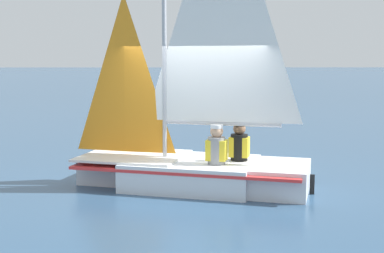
{
  "coord_description": "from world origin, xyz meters",
  "views": [
    {
      "loc": [
        0.18,
        9.38,
        2.28
      ],
      "look_at": [
        0.0,
        0.0,
        1.09
      ],
      "focal_mm": 50.0,
      "sensor_mm": 36.0,
      "label": 1
    }
  ],
  "objects": [
    {
      "name": "sailor_crew",
      "position": [
        -0.83,
        0.07,
        0.63
      ],
      "size": [
        0.4,
        0.37,
        1.16
      ],
      "rotation": [
        0.0,
        0.0,
        6.0
      ],
      "color": "black",
      "rests_on": "ground_plane"
    },
    {
      "name": "sailboat_main",
      "position": [
        -0.05,
        0.01,
        0.69
      ],
      "size": [
        4.33,
        2.75,
        5.55
      ],
      "rotation": [
        0.0,
        0.0,
        6.0
      ],
      "color": "silver",
      "rests_on": "ground_plane"
    },
    {
      "name": "sailor_helm",
      "position": [
        -0.41,
        0.4,
        0.63
      ],
      "size": [
        0.4,
        0.37,
        1.16
      ],
      "rotation": [
        0.0,
        0.0,
        6.0
      ],
      "color": "black",
      "rests_on": "ground_plane"
    },
    {
      "name": "ground_plane",
      "position": [
        0.0,
        0.0,
        0.0
      ],
      "size": [
        260.0,
        260.0,
        0.0
      ],
      "primitive_type": "plane",
      "color": "#2D4C6B"
    }
  ]
}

